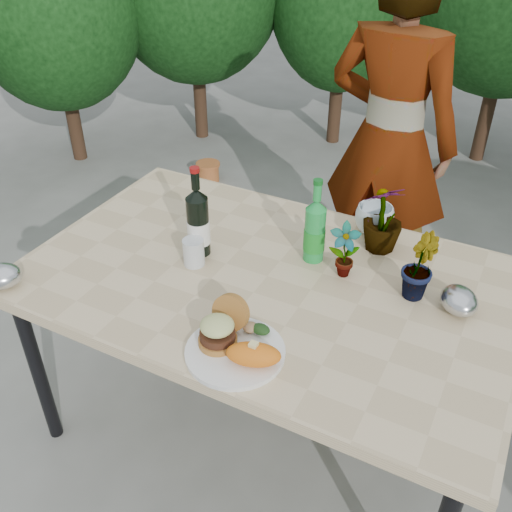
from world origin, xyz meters
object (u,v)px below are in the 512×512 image
at_px(patio_table, 267,290).
at_px(person, 390,142).
at_px(dinner_plate, 235,352).
at_px(wine_bottle, 198,223).

relative_size(patio_table, person, 0.95).
bearing_deg(dinner_plate, person, 89.77).
bearing_deg(patio_table, person, 85.16).
bearing_deg(person, patio_table, 91.52).
relative_size(dinner_plate, person, 0.17).
height_order(patio_table, person, person).
bearing_deg(dinner_plate, wine_bottle, 132.99).
distance_m(patio_table, person, 1.06).
height_order(dinner_plate, person, person).
bearing_deg(wine_bottle, dinner_plate, -57.11).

